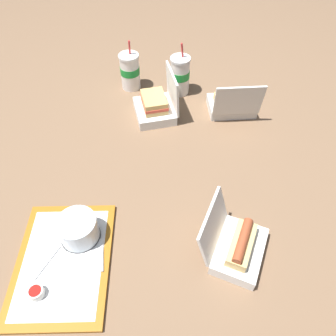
{
  "coord_description": "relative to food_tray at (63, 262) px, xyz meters",
  "views": [
    {
      "loc": [
        -0.75,
        -0.1,
        0.87
      ],
      "look_at": [
        -0.03,
        -0.05,
        0.05
      ],
      "focal_mm": 35.0,
      "sensor_mm": 36.0,
      "label": 1
    }
  ],
  "objects": [
    {
      "name": "clamshell_sandwich_left",
      "position": [
        0.67,
        -0.2,
        0.04
      ],
      "size": [
        0.21,
        0.2,
        0.19
      ],
      "color": "white",
      "rests_on": "ground_plane"
    },
    {
      "name": "ground_plane",
      "position": [
        0.36,
        -0.22,
        -0.01
      ],
      "size": [
        3.2,
        3.2,
        0.0
      ],
      "primitive_type": "plane",
      "color": "brown"
    },
    {
      "name": "ketchup_cup",
      "position": [
        -0.1,
        0.04,
        0.02
      ],
      "size": [
        0.04,
        0.04,
        0.02
      ],
      "color": "white",
      "rests_on": "food_tray"
    },
    {
      "name": "clamshell_hotdog_front",
      "position": [
        0.71,
        -0.5,
        0.03
      ],
      "size": [
        0.19,
        0.21,
        0.17
      ],
      "color": "white",
      "rests_on": "ground_plane"
    },
    {
      "name": "soda_cup_corner",
      "position": [
        0.85,
        -0.06,
        0.07
      ],
      "size": [
        0.09,
        0.09,
        0.22
      ],
      "color": "white",
      "rests_on": "ground_plane"
    },
    {
      "name": "napkin_stack",
      "position": [
        0.02,
        -0.06,
        0.01
      ],
      "size": [
        0.12,
        0.12,
        0.0
      ],
      "primitive_type": "cube",
      "rotation": [
        0.0,
        0.0,
        0.21
      ],
      "color": "white",
      "rests_on": "food_tray"
    },
    {
      "name": "plastic_fork",
      "position": [
        -0.01,
        0.04,
        0.01
      ],
      "size": [
        0.11,
        0.05,
        0.0
      ],
      "primitive_type": "cube",
      "rotation": [
        0.0,
        0.0,
        -0.38
      ],
      "color": "white",
      "rests_on": "food_tray"
    },
    {
      "name": "clamshell_hotdog_center",
      "position": [
        0.07,
        -0.48,
        0.03
      ],
      "size": [
        0.22,
        0.22,
        0.16
      ],
      "color": "white",
      "rests_on": "ground_plane"
    },
    {
      "name": "soda_cup_left",
      "position": [
        0.83,
        -0.28,
        0.08
      ],
      "size": [
        0.08,
        0.08,
        0.23
      ],
      "color": "white",
      "rests_on": "ground_plane"
    },
    {
      "name": "cake_container",
      "position": [
        0.08,
        -0.03,
        0.04
      ],
      "size": [
        0.12,
        0.12,
        0.08
      ],
      "color": "black",
      "rests_on": "food_tray"
    },
    {
      "name": "food_tray",
      "position": [
        0.0,
        0.0,
        0.0
      ],
      "size": [
        0.39,
        0.29,
        0.01
      ],
      "color": "#A56619",
      "rests_on": "ground_plane"
    }
  ]
}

